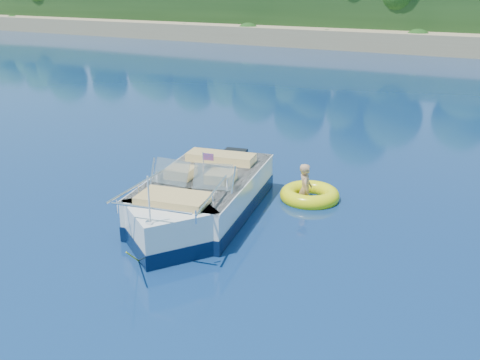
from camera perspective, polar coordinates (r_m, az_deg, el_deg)
The scene contains 4 objects.
ground at distance 9.80m, azimuth 6.85°, elevation -10.64°, with size 160.00×160.00×0.00m, color #0A1E4A.
motorboat at distance 12.06m, azimuth -4.41°, elevation -2.32°, with size 2.94×6.03×2.03m.
tow_tube at distance 13.29m, azimuth 7.44°, elevation -1.62°, with size 1.78×1.78×0.39m.
boy at distance 13.32m, azimuth 6.90°, elevation -2.00°, with size 0.51×0.34×1.41m, color tan.
Camera 1 is at (3.10, -7.84, 4.99)m, focal length 40.00 mm.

